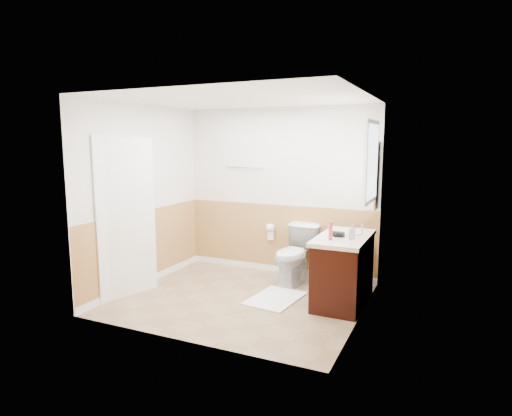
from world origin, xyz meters
The scene contains 32 objects.
floor centered at (0.00, 0.00, 0.00)m, with size 3.00×3.00×0.00m, color #8C7051.
ceiling centered at (0.00, 0.00, 2.50)m, with size 3.00×3.00×0.00m, color white.
wall_back centered at (0.00, 1.30, 1.25)m, with size 3.00×3.00×0.00m, color silver.
wall_front centered at (0.00, -1.30, 1.25)m, with size 3.00×3.00×0.00m, color silver.
wall_left centered at (-1.50, 0.00, 1.25)m, with size 3.00×3.00×0.00m, color silver.
wall_right centered at (1.50, 0.00, 1.25)m, with size 3.00×3.00×0.00m, color silver.
wainscot_back centered at (0.00, 1.29, 0.50)m, with size 3.00×3.00×0.00m, color tan.
wainscot_front centered at (0.00, -1.29, 0.50)m, with size 3.00×3.00×0.00m, color tan.
wainscot_left centered at (-1.49, 0.00, 0.50)m, with size 2.60×2.60×0.00m, color tan.
wainscot_right centered at (1.49, 0.00, 0.50)m, with size 2.60×2.60×0.00m, color tan.
toilet centered at (0.41, 0.90, 0.41)m, with size 0.46×0.80×0.82m, color white.
bath_mat centered at (0.41, 0.17, 0.01)m, with size 0.55×0.80×0.02m, color white.
vanity_cabinet centered at (1.21, 0.43, 0.40)m, with size 0.55×1.10×0.80m, color black.
vanity_knob_left centered at (0.91, 0.33, 0.55)m, with size 0.03×0.03×0.03m, color silver.
vanity_knob_right centered at (0.91, 0.53, 0.55)m, with size 0.03×0.03×0.03m, color silver.
countertop centered at (1.20, 0.43, 0.83)m, with size 0.60×1.15×0.05m, color white.
sink_basin centered at (1.21, 0.58, 0.86)m, with size 0.36×0.36×0.02m, color silver.
faucet centered at (1.39, 0.58, 0.92)m, with size 0.02×0.02×0.14m, color silver.
lotion_bottle centered at (1.11, 0.13, 0.96)m, with size 0.05×0.05×0.22m, color #C9344A.
soap_dispenser centered at (1.33, 0.29, 0.94)m, with size 0.08×0.08×0.17m, color #959DA8.
hair_dryer_body centered at (1.16, 0.34, 0.89)m, with size 0.07×0.07×0.14m, color black.
hair_dryer_handle centered at (1.13, 0.30, 0.86)m, with size 0.03×0.03×0.07m, color black.
mirror_panel centered at (1.48, 1.10, 1.55)m, with size 0.02×0.35×0.90m, color silver.
window_frame centered at (1.47, 0.59, 1.75)m, with size 0.04×0.80×1.00m, color white.
window_glass centered at (1.49, 0.59, 1.75)m, with size 0.01×0.70×0.90m, color white.
door centered at (-1.40, -0.45, 1.02)m, with size 0.05×0.80×2.04m, color white.
door_frame centered at (-1.48, -0.45, 1.03)m, with size 0.02×0.92×2.10m, color white.
door_knob centered at (-1.34, -0.12, 0.95)m, with size 0.06×0.06×0.06m, color silver.
towel_bar centered at (-0.55, 1.25, 1.60)m, with size 0.02×0.02×0.62m, color silver.
tp_holder_bar centered at (-0.10, 1.23, 0.70)m, with size 0.02×0.02×0.14m, color silver.
tp_roll centered at (-0.10, 1.23, 0.70)m, with size 0.11×0.11×0.10m, color white.
tp_sheet centered at (-0.10, 1.23, 0.59)m, with size 0.10×0.01×0.16m, color white.
Camera 1 is at (2.37, -4.73, 1.98)m, focal length 30.31 mm.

